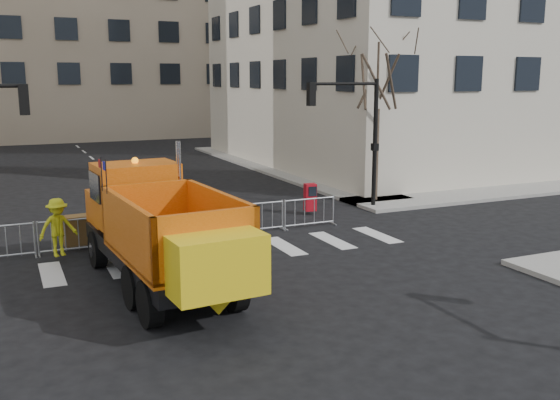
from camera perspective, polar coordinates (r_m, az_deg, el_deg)
name	(u,v)px	position (r m, az deg, el deg)	size (l,w,h in m)	color
ground	(285,315)	(14.76, 0.47, -10.45)	(120.00, 120.00, 0.00)	black
sidewalk_back	(185,231)	(22.39, -8.70, -2.86)	(64.00, 5.00, 0.15)	gray
building_far	(54,7)	(65.05, -19.93, 16.24)	(30.00, 18.00, 24.00)	tan
traffic_light_right	(375,145)	(26.33, 8.67, 5.03)	(0.18, 0.18, 5.40)	black
crowd_barriers	(170,226)	(21.24, -10.02, -2.34)	(12.60, 0.60, 1.10)	#9EA0A5
street_tree	(377,117)	(27.46, 8.83, 7.47)	(3.00, 3.00, 7.50)	#382B21
plow_truck	(160,228)	(16.29, -10.91, -2.50)	(3.41, 9.71, 3.71)	black
cop_a	(146,218)	(20.37, -12.15, -1.66)	(0.74, 0.49, 2.03)	black
cop_b	(110,228)	(20.22, -15.25, -2.50)	(0.79, 0.61, 1.62)	black
cop_c	(133,224)	(20.02, -13.30, -2.16)	(1.10, 0.46, 1.87)	black
worker	(58,227)	(19.80, -19.65, -2.37)	(1.14, 0.66, 1.77)	#C3C617
newspaper_box	(310,197)	(25.15, 2.77, 0.26)	(0.45, 0.40, 1.10)	#AF0D19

